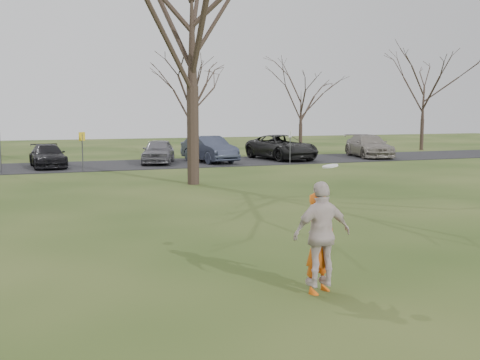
# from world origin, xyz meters

# --- Properties ---
(ground) EXTENTS (120.00, 120.00, 0.00)m
(ground) POSITION_xyz_m (0.00, 0.00, 0.00)
(ground) COLOR #1E380F
(ground) RESTS_ON ground
(parking_strip) EXTENTS (62.00, 6.50, 0.04)m
(parking_strip) POSITION_xyz_m (0.00, 25.00, 0.02)
(parking_strip) COLOR black
(parking_strip) RESTS_ON ground
(player_defender) EXTENTS (0.74, 0.64, 1.71)m
(player_defender) POSITION_xyz_m (-0.02, 0.11, 0.86)
(player_defender) COLOR orange
(player_defender) RESTS_ON ground
(car_3) EXTENTS (2.07, 4.49, 1.27)m
(car_3) POSITION_xyz_m (-3.65, 24.84, 0.68)
(car_3) COLOR black
(car_3) RESTS_ON parking_strip
(car_4) EXTENTS (3.00, 4.62, 1.46)m
(car_4) POSITION_xyz_m (2.69, 25.09, 0.77)
(car_4) COLOR slate
(car_4) RESTS_ON parking_strip
(car_5) EXTENTS (2.53, 5.09, 1.61)m
(car_5) POSITION_xyz_m (5.86, 24.92, 0.84)
(car_5) COLOR #32394C
(car_5) RESTS_ON parking_strip
(car_6) EXTENTS (3.40, 6.08, 1.61)m
(car_6) POSITION_xyz_m (10.90, 25.14, 0.84)
(car_6) COLOR black
(car_6) RESTS_ON parking_strip
(car_7) EXTENTS (3.30, 5.65, 1.54)m
(car_7) POSITION_xyz_m (17.37, 24.77, 0.81)
(car_7) COLOR gray
(car_7) RESTS_ON parking_strip
(catching_play) EXTENTS (1.04, 0.59, 2.02)m
(catching_play) POSITION_xyz_m (-0.07, -0.04, 1.05)
(catching_play) COLOR beige
(catching_play) RESTS_ON ground
(sign_yellow) EXTENTS (0.35, 0.35, 2.08)m
(sign_yellow) POSITION_xyz_m (-2.00, 22.00, 1.45)
(sign_yellow) COLOR #47474C
(sign_yellow) RESTS_ON ground
(sign_white) EXTENTS (0.35, 0.35, 2.08)m
(sign_white) POSITION_xyz_m (10.00, 22.00, 1.45)
(sign_white) COLOR #47474C
(sign_white) RESTS_ON ground
(big_tree) EXTENTS (9.00, 9.00, 14.00)m
(big_tree) POSITION_xyz_m (2.00, 15.00, 7.00)
(big_tree) COLOR #352821
(big_tree) RESTS_ON ground
(small_tree_row) EXTENTS (55.00, 5.90, 8.50)m
(small_tree_row) POSITION_xyz_m (4.38, 30.06, 3.89)
(small_tree_row) COLOR #352821
(small_tree_row) RESTS_ON ground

